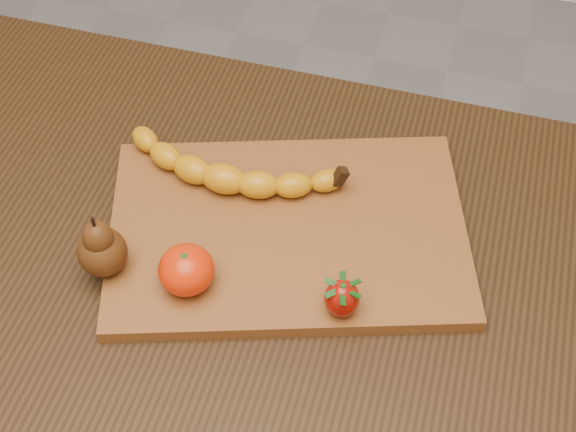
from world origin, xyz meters
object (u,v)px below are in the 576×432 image
(cutting_board, at_px, (288,231))
(pear, at_px, (100,244))
(table, at_px, (217,288))
(mandarin, at_px, (186,270))

(cutting_board, xyz_separation_m, pear, (-0.20, -0.12, 0.06))
(table, bearing_deg, mandarin, -91.16)
(table, xyz_separation_m, mandarin, (-0.00, -0.07, 0.15))
(cutting_board, height_order, mandarin, mandarin)
(table, distance_m, mandarin, 0.16)
(pear, xyz_separation_m, mandarin, (0.10, 0.00, -0.02))
(cutting_board, relative_size, pear, 4.84)
(table, distance_m, pear, 0.21)
(pear, bearing_deg, cutting_board, 31.63)
(pear, distance_m, mandarin, 0.11)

